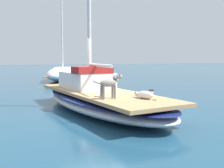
{
  "coord_description": "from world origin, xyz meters",
  "views": [
    {
      "loc": [
        -3.1,
        -8.68,
        1.82
      ],
      "look_at": [
        0.0,
        -1.0,
        1.01
      ],
      "focal_mm": 43.83,
      "sensor_mm": 36.0,
      "label": 1
    }
  ],
  "objects_px": {
    "sailboat_main": "(101,101)",
    "moored_boat_far_astern": "(62,73)",
    "dog_grey": "(110,84)",
    "deck_winch": "(151,93)",
    "dog_white": "(145,95)",
    "coiled_rope": "(100,96)"
  },
  "relations": [
    {
      "from": "sailboat_main",
      "to": "dog_grey",
      "type": "relative_size",
      "value": 8.02
    },
    {
      "from": "dog_grey",
      "to": "deck_winch",
      "type": "distance_m",
      "value": 1.32
    },
    {
      "from": "dog_white",
      "to": "sailboat_main",
      "type": "bearing_deg",
      "value": 107.28
    },
    {
      "from": "dog_grey",
      "to": "moored_boat_far_astern",
      "type": "xyz_separation_m",
      "value": [
        1.6,
        14.47,
        -0.53
      ]
    },
    {
      "from": "dog_grey",
      "to": "deck_winch",
      "type": "relative_size",
      "value": 4.46
    },
    {
      "from": "sailboat_main",
      "to": "deck_winch",
      "type": "xyz_separation_m",
      "value": [
        0.96,
        -1.71,
        0.42
      ]
    },
    {
      "from": "dog_grey",
      "to": "dog_white",
      "type": "bearing_deg",
      "value": -22.03
    },
    {
      "from": "sailboat_main",
      "to": "dog_white",
      "type": "bearing_deg",
      "value": -72.72
    },
    {
      "from": "dog_grey",
      "to": "moored_boat_far_astern",
      "type": "bearing_deg",
      "value": 83.7
    },
    {
      "from": "dog_white",
      "to": "dog_grey",
      "type": "distance_m",
      "value": 1.03
    },
    {
      "from": "deck_winch",
      "to": "coiled_rope",
      "type": "distance_m",
      "value": 1.53
    },
    {
      "from": "dog_white",
      "to": "deck_winch",
      "type": "distance_m",
      "value": 0.43
    },
    {
      "from": "dog_white",
      "to": "deck_winch",
      "type": "height_order",
      "value": "dog_white"
    },
    {
      "from": "deck_winch",
      "to": "sailboat_main",
      "type": "bearing_deg",
      "value": 119.42
    },
    {
      "from": "deck_winch",
      "to": "coiled_rope",
      "type": "xyz_separation_m",
      "value": [
        -1.38,
        0.64,
        -0.08
      ]
    },
    {
      "from": "coiled_rope",
      "to": "dog_white",
      "type": "bearing_deg",
      "value": -40.84
    },
    {
      "from": "dog_grey",
      "to": "deck_winch",
      "type": "height_order",
      "value": "dog_grey"
    },
    {
      "from": "sailboat_main",
      "to": "moored_boat_far_astern",
      "type": "relative_size",
      "value": 1.05
    },
    {
      "from": "sailboat_main",
      "to": "deck_winch",
      "type": "distance_m",
      "value": 2.0
    },
    {
      "from": "sailboat_main",
      "to": "moored_boat_far_astern",
      "type": "xyz_separation_m",
      "value": [
        1.29,
        12.89,
        0.22
      ]
    },
    {
      "from": "dog_white",
      "to": "moored_boat_far_astern",
      "type": "distance_m",
      "value": 14.86
    },
    {
      "from": "dog_white",
      "to": "moored_boat_far_astern",
      "type": "bearing_deg",
      "value": 87.36
    }
  ]
}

